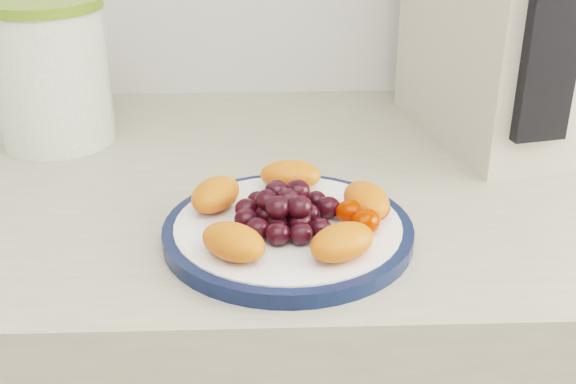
{
  "coord_description": "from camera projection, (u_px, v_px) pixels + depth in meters",
  "views": [
    {
      "loc": [
        -0.04,
        0.44,
        1.24
      ],
      "look_at": [
        -0.02,
        1.04,
        0.95
      ],
      "focal_mm": 45.0,
      "sensor_mm": 36.0,
      "label": 1
    }
  ],
  "objects": [
    {
      "name": "appliance_panel",
      "position": [
        555.0,
        19.0,
        0.74
      ],
      "size": [
        0.06,
        0.03,
        0.26
      ],
      "primitive_type": "cube",
      "rotation": [
        0.0,
        0.0,
        0.21
      ],
      "color": "black",
      "rests_on": "appliance_body"
    },
    {
      "name": "plate_rim",
      "position": [
        288.0,
        232.0,
        0.69
      ],
      "size": [
        0.24,
        0.24,
        0.01
      ],
      "primitive_type": "cylinder",
      "color": "#0F1B3C",
      "rests_on": "counter"
    },
    {
      "name": "fruit_plate",
      "position": [
        294.0,
        209.0,
        0.68
      ],
      "size": [
        0.21,
        0.2,
        0.04
      ],
      "color": "#DF4B1A",
      "rests_on": "plate_face"
    },
    {
      "name": "canister_lid",
      "position": [
        41.0,
        3.0,
        0.85
      ],
      "size": [
        0.18,
        0.18,
        0.01
      ],
      "primitive_type": "cylinder",
      "rotation": [
        0.0,
        0.0,
        -0.3
      ],
      "color": "olive",
      "rests_on": "canister"
    },
    {
      "name": "canister",
      "position": [
        51.0,
        77.0,
        0.89
      ],
      "size": [
        0.17,
        0.17,
        0.17
      ],
      "primitive_type": "cylinder",
      "rotation": [
        0.0,
        0.0,
        -0.3
      ],
      "color": "#3F6B20",
      "rests_on": "counter"
    },
    {
      "name": "plate_face",
      "position": [
        288.0,
        231.0,
        0.69
      ],
      "size": [
        0.22,
        0.22,
        0.02
      ],
      "primitive_type": "cylinder",
      "color": "white",
      "rests_on": "counter"
    }
  ]
}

